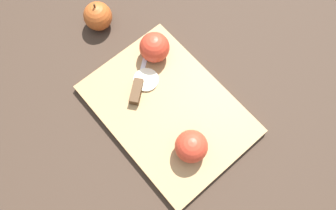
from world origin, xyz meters
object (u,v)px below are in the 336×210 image
(apple_half_right, at_px, (154,47))
(knife, at_px, (137,89))
(apple_whole, at_px, (97,17))
(apple_half_left, at_px, (191,146))

(apple_half_right, bearing_deg, knife, 144.57)
(knife, relative_size, apple_whole, 1.40)
(apple_half_left, bearing_deg, knife, -8.48)
(apple_half_left, xyz_separation_m, apple_half_right, (0.24, -0.08, 0.00))
(apple_whole, bearing_deg, apple_half_right, -160.34)
(apple_half_right, bearing_deg, apple_whole, 43.10)
(apple_half_left, distance_m, apple_half_right, 0.26)
(apple_half_left, distance_m, knife, 0.19)
(apple_half_right, distance_m, knife, 0.11)
(knife, bearing_deg, apple_whole, 39.44)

